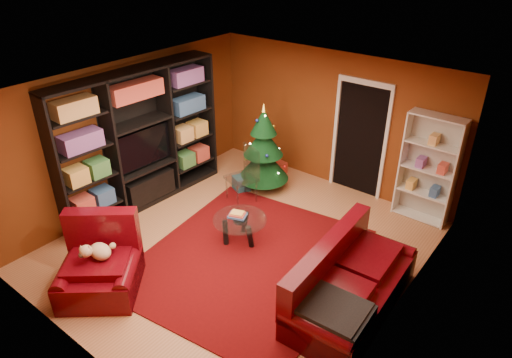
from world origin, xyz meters
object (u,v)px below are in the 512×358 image
Objects in this scene: gift_box_teal at (241,183)px; acrylic_chair at (241,179)px; sofa at (354,279)px; rug at (248,259)px; media_unit at (140,140)px; coffee_table at (240,230)px; white_bookshelf at (428,169)px; dog at (100,251)px; gift_box_red at (280,168)px; christmas_tree at (263,148)px; armchair at (98,266)px.

gift_box_teal is 0.30× the size of acrylic_chair.
sofa is at bearing -25.56° from gift_box_teal.
rug is 1.79m from acrylic_chair.
media_unit reaches higher than acrylic_chair.
acrylic_chair is (-0.78, 0.98, 0.25)m from coffee_table.
white_bookshelf reaches higher than rug.
sofa reaches higher than dog.
acrylic_chair reaches higher than dog.
sofa is at bearing 2.80° from rug.
sofa is 2.52× the size of coffee_table.
media_unit is at bearing -118.82° from gift_box_red.
acrylic_chair reaches higher than gift_box_red.
christmas_tree is 0.89× the size of white_bookshelf.
gift_box_teal is 3.51m from sofa.
christmas_tree is 0.83m from gift_box_teal.
sofa is 3.11m from acrylic_chair.
media_unit is 11.38× the size of gift_box_teal.
dog is (-2.82, -4.49, -0.30)m from white_bookshelf.
gift_box_teal reaches higher than gift_box_red.
sofa is (2.88, -1.85, -0.38)m from christmas_tree.
dog is 0.18× the size of sofa.
acrylic_chair is at bearing 132.72° from rug.
armchair reaches higher than gift_box_red.
gift_box_teal is 3.35m from dog.
gift_box_teal reaches higher than rug.
sofa is 2.12m from coffee_table.
christmas_tree reaches higher than sofa.
dog is 2.19m from coffee_table.
coffee_table is at bearing -64.62° from christmas_tree.
gift_box_teal is at bearing 61.98° from sofa.
gift_box_red is at bearing 51.46° from dog.
white_bookshelf is at bearing 59.41° from rug.
christmas_tree is 1.00m from gift_box_red.
white_bookshelf reaches higher than coffee_table.
white_bookshelf reaches higher than christmas_tree.
rug is at bearing -27.98° from acrylic_chair.
media_unit reaches higher than armchair.
dog is at bearing 119.44° from sofa.
coffee_table is (0.78, -1.65, -0.62)m from christmas_tree.
white_bookshelf is at bearing 18.58° from armchair.
media_unit is 3.37× the size of acrylic_chair.
acrylic_chair is (0.01, 3.05, 0.04)m from armchair.
sofa is at bearing -6.80° from armchair.
gift_box_red is 4.42m from armchair.
gift_box_red is at bearing 115.69° from rug.
armchair is (1.40, -1.99, -0.80)m from media_unit.
dog is at bearing -90.10° from christmas_tree.
acrylic_chair is (0.27, -0.32, 0.34)m from gift_box_teal.
christmas_tree is 0.80× the size of sofa.
armchair is at bearing -89.00° from gift_box_red.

